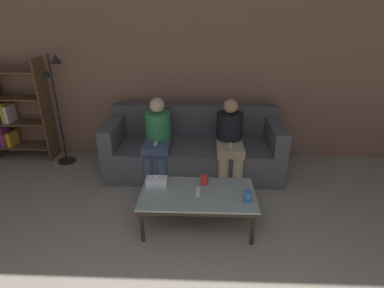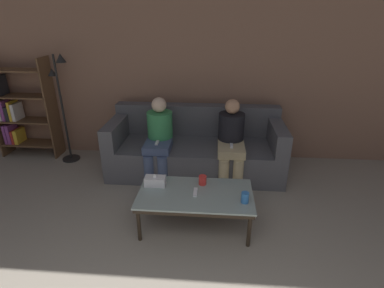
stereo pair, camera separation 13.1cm
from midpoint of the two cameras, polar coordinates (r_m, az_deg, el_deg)
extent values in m
cube|color=#8C6651|center=(4.50, 2.11, 13.39)|extent=(12.00, 0.06, 2.60)
cube|color=#515156|center=(4.26, 1.53, -2.53)|extent=(2.38, 0.94, 0.44)
cube|color=#515156|center=(4.44, 1.85, 4.70)|extent=(2.38, 0.20, 0.45)
cube|color=#515156|center=(4.31, -13.23, 2.53)|extent=(0.18, 0.94, 0.31)
cube|color=#515156|center=(4.21, 16.74, 1.63)|extent=(0.18, 0.94, 0.31)
cube|color=#8C9E99|center=(3.11, 1.86, -9.46)|extent=(1.18, 0.64, 0.02)
cube|color=#2D2319|center=(3.13, 1.85, -9.91)|extent=(1.15, 0.63, 0.04)
cylinder|color=#2D2319|center=(3.09, -8.83, -15.14)|extent=(0.04, 0.04, 0.35)
cylinder|color=#2D2319|center=(3.05, 12.08, -16.00)|extent=(0.04, 0.04, 0.35)
cylinder|color=#2D2319|center=(3.52, -6.86, -9.65)|extent=(0.04, 0.04, 0.35)
cylinder|color=#2D2319|center=(3.49, 11.04, -10.31)|extent=(0.04, 0.04, 0.35)
cylinder|color=red|center=(3.23, 3.20, -6.89)|extent=(0.08, 0.08, 0.10)
cylinder|color=#3372BF|center=(3.00, 11.31, -9.98)|extent=(0.08, 0.08, 0.11)
cube|color=white|center=(3.23, -5.87, -7.06)|extent=(0.22, 0.12, 0.10)
sphere|color=white|center=(3.20, -5.91, -6.10)|extent=(0.04, 0.04, 0.04)
cube|color=white|center=(3.10, 1.86, -9.17)|extent=(0.04, 0.15, 0.02)
cube|color=brown|center=(5.01, -24.44, 6.10)|extent=(0.02, 0.32, 1.54)
cube|color=brown|center=(5.41, -27.49, 0.19)|extent=(0.87, 0.32, 0.02)
cube|color=#8E4293|center=(5.55, -30.92, 1.83)|extent=(0.04, 0.24, 0.30)
cube|color=#8E4293|center=(5.52, -30.44, 1.84)|extent=(0.05, 0.24, 0.31)
cube|color=red|center=(5.50, -29.88, 1.38)|extent=(0.04, 0.24, 0.21)
cube|color=gold|center=(5.47, -29.41, 1.41)|extent=(0.06, 0.24, 0.22)
cube|color=brown|center=(5.29, -28.26, 4.02)|extent=(0.87, 0.32, 0.02)
cube|color=silver|center=(5.44, -31.71, 5.50)|extent=(0.05, 0.24, 0.29)
cube|color=#8E4293|center=(5.41, -31.24, 5.60)|extent=(0.05, 0.24, 0.30)
cube|color=#232328|center=(5.39, -30.63, 5.17)|extent=(0.05, 0.24, 0.21)
cube|color=gold|center=(5.34, -30.23, 5.58)|extent=(0.04, 0.24, 0.29)
cube|color=silver|center=(5.32, -29.73, 5.43)|extent=(0.05, 0.24, 0.26)
cube|color=brown|center=(5.19, -29.07, 8.00)|extent=(0.87, 0.32, 0.02)
cube|color=red|center=(5.35, -32.21, 9.08)|extent=(0.04, 0.24, 0.22)
cube|color=#232328|center=(5.31, -31.92, 9.49)|extent=(0.03, 0.24, 0.30)
cube|color=brown|center=(5.12, -29.92, 12.11)|extent=(0.87, 0.32, 0.02)
cylinder|color=black|center=(5.03, -21.29, -2.60)|extent=(0.26, 0.26, 0.02)
cylinder|color=black|center=(4.76, -22.66, 5.91)|extent=(0.03, 0.03, 1.59)
cone|color=black|center=(4.57, -22.99, 14.85)|extent=(0.14, 0.14, 0.12)
cone|color=black|center=(4.72, -24.38, 12.36)|extent=(0.12, 0.12, 0.10)
cylinder|color=#47567A|center=(3.92, -7.23, -5.18)|extent=(0.13, 0.13, 0.44)
cylinder|color=#47567A|center=(3.89, -4.62, -5.30)|extent=(0.13, 0.13, 0.44)
cube|color=#47567A|center=(3.97, -5.58, -0.39)|extent=(0.34, 0.41, 0.10)
cylinder|color=#388E51|center=(4.09, -5.19, 3.03)|extent=(0.34, 0.34, 0.46)
sphere|color=beige|center=(3.99, -5.36, 7.43)|extent=(0.20, 0.20, 0.20)
cube|color=white|center=(3.91, -5.72, 0.24)|extent=(0.04, 0.12, 0.02)
cylinder|color=tan|center=(3.83, 7.00, -5.97)|extent=(0.13, 0.13, 0.44)
cylinder|color=tan|center=(3.84, 9.70, -6.03)|extent=(0.13, 0.13, 0.44)
cube|color=tan|center=(3.91, 8.41, -0.94)|extent=(0.34, 0.44, 0.10)
cylinder|color=black|center=(4.04, 8.38, 2.65)|extent=(0.34, 0.34, 0.46)
sphere|color=tan|center=(3.94, 8.66, 7.07)|extent=(0.19, 0.19, 0.19)
cube|color=white|center=(3.84, 8.50, -0.33)|extent=(0.04, 0.12, 0.02)
camera|label=1|loc=(0.07, -88.93, 0.46)|focal=28.00mm
camera|label=2|loc=(0.07, 91.07, -0.46)|focal=28.00mm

